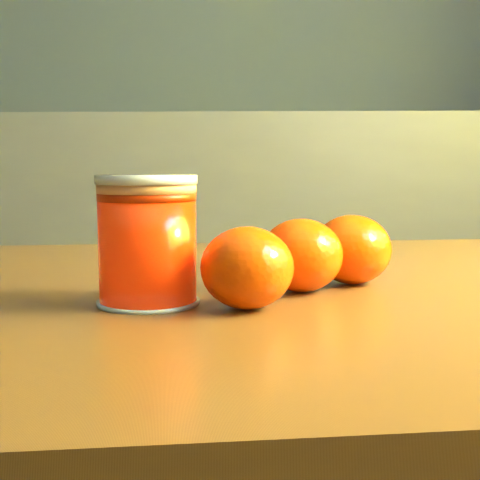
{
  "coord_description": "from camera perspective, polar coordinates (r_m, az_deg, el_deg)",
  "views": [
    {
      "loc": [
        0.82,
        -0.44,
        0.78
      ],
      "look_at": [
        0.8,
        0.06,
        0.72
      ],
      "focal_mm": 50.0,
      "sensor_mm": 36.0,
      "label": 1
    }
  ],
  "objects": [
    {
      "name": "table",
      "position": [
        0.6,
        3.27,
        -12.11
      ],
      "size": [
        0.99,
        0.76,
        0.68
      ],
      "rotation": [
        0.0,
        0.0,
        0.15
      ],
      "color": "brown",
      "rests_on": "ground"
    },
    {
      "name": "juice_glass",
      "position": [
        0.5,
        -7.9,
        -0.07
      ],
      "size": [
        0.08,
        0.08,
        0.09
      ],
      "rotation": [
        0.0,
        0.0,
        0.2
      ],
      "color": "#FF2905",
      "rests_on": "table"
    },
    {
      "name": "orange_front",
      "position": [
        0.55,
        5.25,
        -1.3
      ],
      "size": [
        0.08,
        0.08,
        0.06
      ],
      "primitive_type": "ellipsoid",
      "rotation": [
        0.0,
        0.0,
        -0.15
      ],
      "color": "#EC4504",
      "rests_on": "table"
    },
    {
      "name": "orange_back",
      "position": [
        0.59,
        9.53,
        -0.8
      ],
      "size": [
        0.09,
        0.09,
        0.06
      ],
      "primitive_type": "ellipsoid",
      "rotation": [
        0.0,
        0.0,
        -0.3
      ],
      "color": "#EC4504",
      "rests_on": "table"
    },
    {
      "name": "orange_extra",
      "position": [
        0.48,
        0.61,
        -2.39
      ],
      "size": [
        0.08,
        0.08,
        0.06
      ],
      "primitive_type": "ellipsoid",
      "rotation": [
        0.0,
        0.0,
        -0.17
      ],
      "color": "#EC4504",
      "rests_on": "table"
    }
  ]
}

